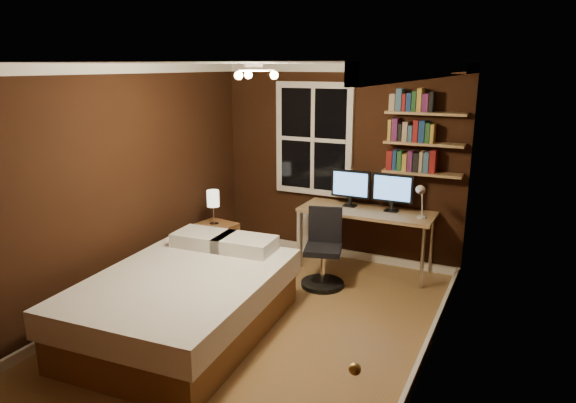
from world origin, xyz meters
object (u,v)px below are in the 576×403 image
at_px(nightstand, 215,246).
at_px(monitor_right, 392,193).
at_px(radiator, 312,233).
at_px(desk_lamp, 421,201).
at_px(desk, 366,215).
at_px(monitor_left, 350,188).
at_px(office_chair, 323,258).
at_px(bed, 185,302).
at_px(bedside_lamp, 213,208).

bearing_deg(nightstand, monitor_right, 31.28).
bearing_deg(radiator, desk_lamp, -13.02).
xyz_separation_m(nightstand, desk, (1.72, 0.76, 0.43)).
height_order(monitor_left, office_chair, monitor_left).
distance_m(bed, desk_lamp, 2.82).
bearing_deg(nightstand, bed, -57.83).
xyz_separation_m(bed, bedside_lamp, (-0.65, 1.48, 0.47)).
relative_size(nightstand, radiator, 0.98).
distance_m(bedside_lamp, monitor_right, 2.18).
bearing_deg(desk, desk_lamp, -10.62).
bearing_deg(monitor_right, office_chair, -128.28).
height_order(bed, bedside_lamp, bedside_lamp).
xyz_separation_m(nightstand, bedside_lamp, (0.00, 0.00, 0.50)).
bearing_deg(office_chair, radiator, 105.21).
height_order(bed, nightstand, bed).
relative_size(bedside_lamp, monitor_right, 0.88).
xyz_separation_m(radiator, desk_lamp, (1.48, -0.34, 0.70)).
height_order(nightstand, radiator, radiator).
distance_m(radiator, desk_lamp, 1.68).
distance_m(nightstand, office_chair, 1.43).
distance_m(desk, office_chair, 0.81).
bearing_deg(bedside_lamp, monitor_left, 29.82).
distance_m(nightstand, desk, 1.93).
relative_size(bed, monitor_right, 4.58).
bearing_deg(desk, bed, -115.41).
bearing_deg(bed, monitor_right, 55.90).
bearing_deg(office_chair, bedside_lamp, 168.93).
distance_m(radiator, office_chair, 1.01).
height_order(bed, office_chair, office_chair).
bearing_deg(monitor_right, nightstand, -157.10).
height_order(monitor_right, desk_lamp, monitor_right).
relative_size(bed, monitor_left, 4.58).
height_order(bedside_lamp, radiator, bedside_lamp).
distance_m(bedside_lamp, monitor_left, 1.71).
relative_size(radiator, office_chair, 0.64).
relative_size(radiator, monitor_left, 1.18).
height_order(desk, monitor_left, monitor_left).
bearing_deg(bed, office_chair, 60.22).
relative_size(desk, monitor_right, 3.29).
xyz_separation_m(nightstand, monitor_left, (1.47, 0.84, 0.72)).
xyz_separation_m(nightstand, monitor_right, (2.00, 0.84, 0.72)).
distance_m(bed, radiator, 2.47).
xyz_separation_m(bed, monitor_right, (1.35, 2.32, 0.69)).
xyz_separation_m(bedside_lamp, monitor_right, (2.00, 0.84, 0.22)).
bearing_deg(desk_lamp, office_chair, -151.33).
distance_m(monitor_left, desk_lamp, 0.93).
bearing_deg(office_chair, bed, -131.32).
bearing_deg(radiator, bed, -95.82).
bearing_deg(bed, desk_lamp, 46.71).
relative_size(bed, nightstand, 3.97).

